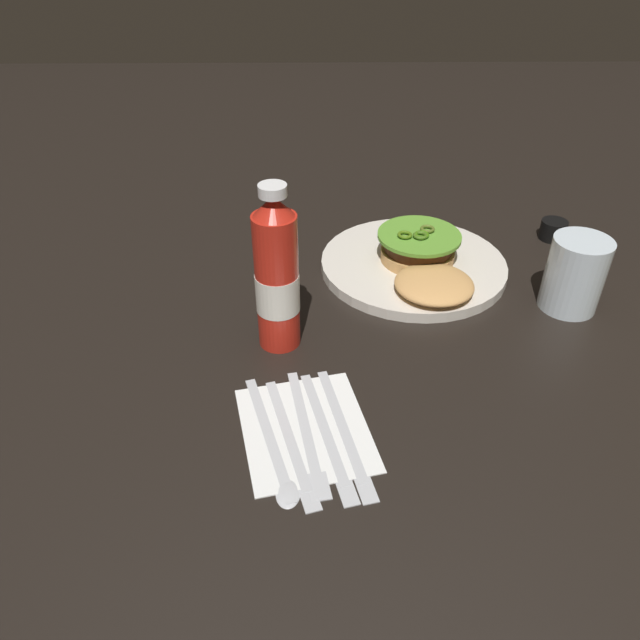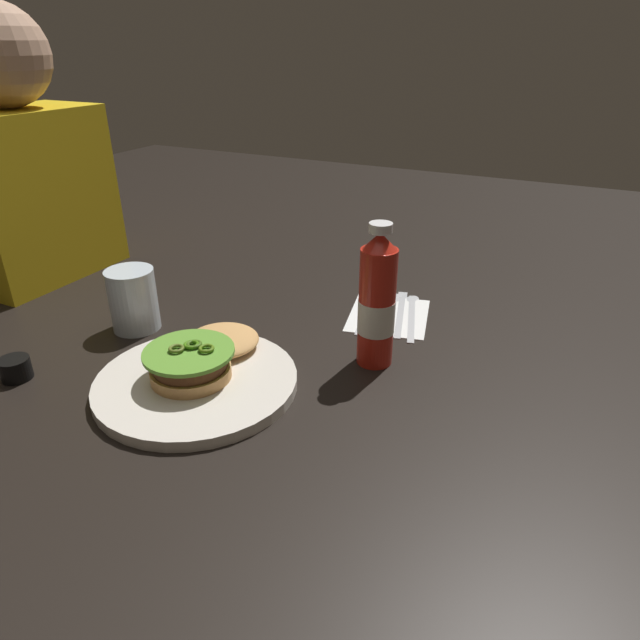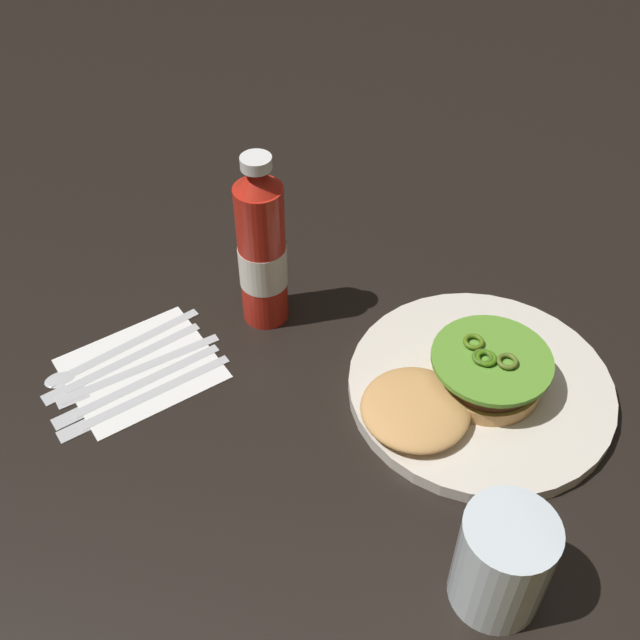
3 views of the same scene
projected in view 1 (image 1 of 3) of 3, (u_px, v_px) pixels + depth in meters
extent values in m
plane|color=black|center=(416.00, 310.00, 0.88)|extent=(3.00, 3.00, 0.00)
cylinder|color=silver|center=(413.00, 265.00, 0.97)|extent=(0.30, 0.30, 0.02)
cylinder|color=tan|center=(417.00, 255.00, 0.96)|extent=(0.12, 0.12, 0.02)
cylinder|color=#512D19|center=(418.00, 245.00, 0.95)|extent=(0.11, 0.11, 0.02)
cylinder|color=red|center=(419.00, 239.00, 0.94)|extent=(0.10, 0.10, 0.01)
cylinder|color=#5D992F|center=(419.00, 236.00, 0.94)|extent=(0.13, 0.13, 0.01)
torus|color=#407812|center=(422.00, 235.00, 0.93)|extent=(0.02, 0.02, 0.01)
torus|color=#566B23|center=(427.00, 229.00, 0.94)|extent=(0.02, 0.02, 0.01)
torus|color=#426A1B|center=(420.00, 235.00, 0.92)|extent=(0.02, 0.02, 0.01)
torus|color=#4E7317|center=(405.00, 235.00, 0.93)|extent=(0.02, 0.02, 0.01)
ellipsoid|color=tan|center=(434.00, 284.00, 0.88)|extent=(0.12, 0.12, 0.03)
cylinder|color=red|center=(277.00, 283.00, 0.76)|extent=(0.06, 0.06, 0.19)
cone|color=red|center=(273.00, 206.00, 0.70)|extent=(0.05, 0.05, 0.03)
cylinder|color=white|center=(272.00, 190.00, 0.69)|extent=(0.03, 0.03, 0.01)
cylinder|color=white|center=(278.00, 292.00, 0.77)|extent=(0.06, 0.06, 0.05)
cylinder|color=silver|center=(575.00, 274.00, 0.86)|extent=(0.08, 0.08, 0.11)
cylinder|color=black|center=(553.00, 230.00, 1.05)|extent=(0.05, 0.05, 0.03)
cube|color=white|center=(305.00, 429.00, 0.69)|extent=(0.19, 0.17, 0.00)
cube|color=silver|center=(269.00, 433.00, 0.68)|extent=(0.19, 0.07, 0.00)
ellipsoid|color=silver|center=(288.00, 490.00, 0.61)|extent=(0.04, 0.03, 0.00)
cube|color=silver|center=(287.00, 430.00, 0.68)|extent=(0.17, 0.06, 0.00)
cube|color=silver|center=(304.00, 479.00, 0.62)|extent=(0.08, 0.04, 0.00)
cube|color=silver|center=(305.00, 426.00, 0.68)|extent=(0.19, 0.05, 0.00)
cube|color=silver|center=(319.00, 484.00, 0.62)|extent=(0.04, 0.03, 0.00)
cube|color=silver|center=(323.00, 423.00, 0.69)|extent=(0.18, 0.05, 0.00)
cube|color=silver|center=(341.00, 473.00, 0.63)|extent=(0.08, 0.04, 0.00)
cube|color=silver|center=(341.00, 420.00, 0.69)|extent=(0.18, 0.05, 0.00)
cube|color=silver|center=(360.00, 471.00, 0.63)|extent=(0.08, 0.04, 0.00)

